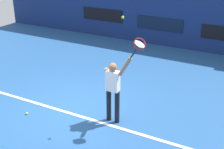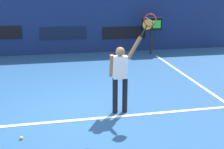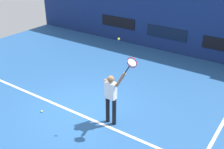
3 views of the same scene
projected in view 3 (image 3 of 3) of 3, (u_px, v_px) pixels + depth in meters
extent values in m
plane|color=#23518C|center=(82.00, 109.00, 9.53)|extent=(18.00, 18.00, 0.00)
cube|color=navy|center=(168.00, 22.00, 13.93)|extent=(18.00, 0.20, 3.12)
cube|color=#0C1933|center=(166.00, 33.00, 14.09)|extent=(2.20, 0.03, 0.60)
cube|color=black|center=(118.00, 22.00, 15.58)|extent=(2.20, 0.03, 0.60)
cube|color=white|center=(76.00, 113.00, 9.32)|extent=(10.00, 0.10, 0.01)
cube|color=white|center=(223.00, 123.00, 8.82)|extent=(0.10, 7.00, 0.01)
cylinder|color=black|center=(108.00, 109.00, 8.71)|extent=(0.13, 0.13, 0.92)
cylinder|color=black|center=(114.00, 112.00, 8.58)|extent=(0.13, 0.13, 0.92)
cube|color=white|center=(111.00, 90.00, 8.32)|extent=(0.34, 0.20, 0.55)
sphere|color=#8C6647|center=(111.00, 79.00, 8.15)|extent=(0.22, 0.22, 0.22)
cylinder|color=#8C6647|center=(120.00, 80.00, 7.94)|extent=(0.37, 0.09, 0.55)
cylinder|color=#8C6647|center=(107.00, 87.00, 8.47)|extent=(0.09, 0.23, 0.58)
cylinder|color=black|center=(127.00, 70.00, 7.66)|extent=(0.18, 0.03, 0.28)
torus|color=red|center=(132.00, 63.00, 7.47)|extent=(0.43, 0.02, 0.43)
cylinder|color=silver|center=(132.00, 63.00, 7.47)|extent=(0.23, 0.27, 0.14)
sphere|color=#CCE033|center=(119.00, 39.00, 7.48)|extent=(0.07, 0.07, 0.07)
sphere|color=#CCE033|center=(42.00, 111.00, 9.37)|extent=(0.07, 0.07, 0.07)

